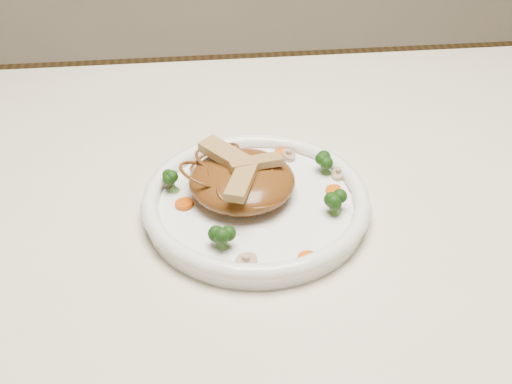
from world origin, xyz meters
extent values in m
cube|color=silver|center=(0.00, 0.00, 0.73)|extent=(1.20, 0.80, 0.04)
cylinder|color=white|center=(-0.05, -0.01, 0.76)|extent=(0.29, 0.29, 0.02)
ellipsoid|color=#623012|center=(-0.07, 0.01, 0.79)|extent=(0.13, 0.13, 0.04)
cube|color=tan|center=(-0.05, 0.01, 0.81)|extent=(0.06, 0.03, 0.01)
cube|color=tan|center=(-0.08, 0.03, 0.81)|extent=(0.07, 0.07, 0.01)
cube|color=tan|center=(-0.07, -0.02, 0.81)|extent=(0.04, 0.07, 0.01)
cylinder|color=#CA5107|center=(-0.01, 0.09, 0.77)|extent=(0.02, 0.02, 0.00)
cylinder|color=#CA5107|center=(-0.13, 0.00, 0.77)|extent=(0.02, 0.02, 0.00)
cylinder|color=#CA5107|center=(0.04, 0.00, 0.77)|extent=(0.02, 0.02, 0.00)
cylinder|color=#CA5107|center=(-0.08, 0.09, 0.77)|extent=(0.03, 0.03, 0.00)
cylinder|color=#CA5107|center=(-0.01, -0.11, 0.77)|extent=(0.03, 0.03, 0.00)
cylinder|color=#BDAA8D|center=(-0.07, -0.11, 0.77)|extent=(0.04, 0.04, 0.01)
cylinder|color=#BDAA8D|center=(0.05, 0.03, 0.77)|extent=(0.03, 0.03, 0.01)
cylinder|color=#BDAA8D|center=(-0.15, 0.04, 0.77)|extent=(0.03, 0.03, 0.01)
cylinder|color=#BDAA8D|center=(0.00, 0.08, 0.77)|extent=(0.03, 0.03, 0.01)
camera|label=1|loc=(-0.11, -0.60, 1.23)|focal=46.05mm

